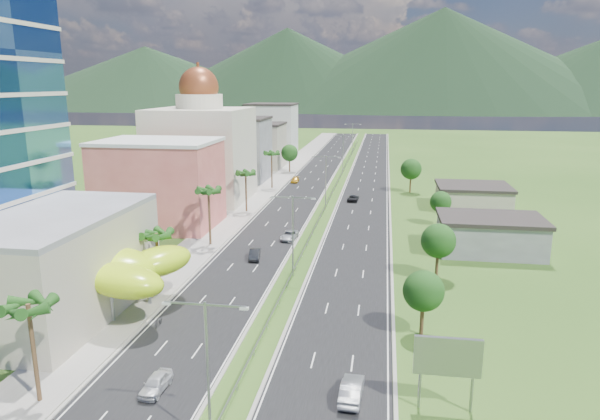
% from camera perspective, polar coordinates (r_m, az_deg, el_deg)
% --- Properties ---
extents(ground, '(500.00, 500.00, 0.00)m').
position_cam_1_polar(ground, '(63.43, -2.30, -10.12)').
color(ground, '#2D5119').
rests_on(ground, ground).
extents(road_left, '(11.00, 260.00, 0.04)m').
position_cam_1_polar(road_left, '(150.38, 1.56, 3.70)').
color(road_left, black).
rests_on(road_left, ground).
extents(road_right, '(11.00, 260.00, 0.04)m').
position_cam_1_polar(road_right, '(149.23, 7.29, 3.52)').
color(road_right, black).
rests_on(road_right, ground).
extents(sidewalk_left, '(7.00, 260.00, 0.12)m').
position_cam_1_polar(sidewalk_left, '(151.87, -2.00, 3.81)').
color(sidewalk_left, gray).
rests_on(sidewalk_left, ground).
extents(median_guardrail, '(0.10, 216.06, 0.76)m').
position_cam_1_polar(median_guardrail, '(131.85, 3.78, 2.57)').
color(median_guardrail, gray).
rests_on(median_guardrail, ground).
extents(streetlight_median_a, '(6.04, 0.25, 11.00)m').
position_cam_1_polar(streetlight_median_a, '(38.75, -9.86, -15.41)').
color(streetlight_median_a, gray).
rests_on(streetlight_median_a, ground).
extents(streetlight_median_b, '(6.04, 0.25, 11.00)m').
position_cam_1_polar(streetlight_median_b, '(70.48, -0.78, -1.87)').
color(streetlight_median_b, gray).
rests_on(streetlight_median_b, ground).
extents(streetlight_median_c, '(6.04, 0.25, 11.00)m').
position_cam_1_polar(streetlight_median_c, '(109.22, 2.77, 3.59)').
color(streetlight_median_c, gray).
rests_on(streetlight_median_c, ground).
extents(streetlight_median_d, '(6.04, 0.25, 11.00)m').
position_cam_1_polar(streetlight_median_d, '(153.58, 4.61, 6.40)').
color(streetlight_median_d, gray).
rests_on(streetlight_median_d, ground).
extents(streetlight_median_e, '(6.04, 0.25, 11.00)m').
position_cam_1_polar(streetlight_median_e, '(198.22, 5.63, 7.95)').
color(streetlight_median_e, gray).
rests_on(streetlight_median_e, ground).
extents(lime_canopy, '(18.00, 15.00, 7.40)m').
position_cam_1_polar(lime_canopy, '(64.93, -20.75, -5.74)').
color(lime_canopy, '#B4E115').
rests_on(lime_canopy, ground).
extents(pink_shophouse, '(20.00, 15.00, 15.00)m').
position_cam_1_polar(pink_shophouse, '(99.01, -14.76, 2.59)').
color(pink_shophouse, '#C85652').
rests_on(pink_shophouse, ground).
extents(domed_building, '(20.00, 20.00, 28.70)m').
position_cam_1_polar(domed_building, '(119.60, -10.48, 6.47)').
color(domed_building, beige).
rests_on(domed_building, ground).
extents(midrise_grey, '(16.00, 15.00, 16.00)m').
position_cam_1_polar(midrise_grey, '(143.38, -6.74, 6.36)').
color(midrise_grey, slate).
rests_on(midrise_grey, ground).
extents(midrise_beige, '(16.00, 15.00, 13.00)m').
position_cam_1_polar(midrise_beige, '(164.69, -4.67, 6.78)').
color(midrise_beige, '#B0A591').
rests_on(midrise_beige, ground).
extents(midrise_white, '(16.00, 15.00, 18.00)m').
position_cam_1_polar(midrise_white, '(186.76, -3.02, 8.36)').
color(midrise_white, silver).
rests_on(midrise_white, ground).
extents(billboard, '(5.20, 0.35, 6.20)m').
position_cam_1_polar(billboard, '(44.58, 15.47, -15.05)').
color(billboard, gray).
rests_on(billboard, ground).
extents(shed_near, '(15.00, 10.00, 5.00)m').
position_cam_1_polar(shed_near, '(86.70, 19.59, -2.65)').
color(shed_near, slate).
rests_on(shed_near, ground).
extents(shed_far, '(14.00, 12.00, 4.40)m').
position_cam_1_polar(shed_far, '(115.85, 17.94, 1.23)').
color(shed_far, '#B0A591').
rests_on(shed_far, ground).
extents(palm_tree_a, '(3.60, 3.60, 9.10)m').
position_cam_1_polar(palm_tree_a, '(47.48, -26.98, -9.47)').
color(palm_tree_a, '#47301C').
rests_on(palm_tree_a, ground).
extents(palm_tree_b, '(3.60, 3.60, 8.10)m').
position_cam_1_polar(palm_tree_b, '(67.42, -15.07, -2.78)').
color(palm_tree_b, '#47301C').
rests_on(palm_tree_b, ground).
extents(palm_tree_c, '(3.60, 3.60, 9.60)m').
position_cam_1_polar(palm_tree_c, '(85.18, -9.74, 1.82)').
color(palm_tree_c, '#47301C').
rests_on(palm_tree_c, ground).
extents(palm_tree_d, '(3.60, 3.60, 8.60)m').
position_cam_1_polar(palm_tree_d, '(107.02, -5.82, 3.77)').
color(palm_tree_d, '#47301C').
rests_on(palm_tree_d, ground).
extents(palm_tree_e, '(3.60, 3.60, 9.40)m').
position_cam_1_polar(palm_tree_e, '(130.97, -3.05, 5.91)').
color(palm_tree_e, '#47301C').
rests_on(palm_tree_e, ground).
extents(leafy_tree_lfar, '(4.90, 4.90, 8.05)m').
position_cam_1_polar(leafy_tree_lfar, '(155.65, -1.13, 6.10)').
color(leafy_tree_lfar, '#47301C').
rests_on(leafy_tree_lfar, ground).
extents(leafy_tree_ra, '(4.20, 4.20, 6.90)m').
position_cam_1_polar(leafy_tree_ra, '(56.09, 13.04, -8.43)').
color(leafy_tree_ra, '#47301C').
rests_on(leafy_tree_ra, ground).
extents(leafy_tree_rb, '(4.55, 4.55, 7.47)m').
position_cam_1_polar(leafy_tree_rb, '(72.27, 14.55, -3.22)').
color(leafy_tree_rb, '#47301C').
rests_on(leafy_tree_rb, ground).
extents(leafy_tree_rc, '(3.85, 3.85, 6.33)m').
position_cam_1_polar(leafy_tree_rc, '(99.80, 14.77, 0.83)').
color(leafy_tree_rc, '#47301C').
rests_on(leafy_tree_rc, ground).
extents(leafy_tree_rd, '(4.90, 4.90, 8.05)m').
position_cam_1_polar(leafy_tree_rd, '(128.70, 11.76, 4.29)').
color(leafy_tree_rd, '#47301C').
rests_on(leafy_tree_rd, ground).
extents(mountain_ridge, '(860.00, 140.00, 90.00)m').
position_cam_1_polar(mountain_ridge, '(509.96, 14.63, 10.11)').
color(mountain_ridge, black).
rests_on(mountain_ridge, ground).
extents(car_white_near_left, '(1.77, 4.16, 1.40)m').
position_cam_1_polar(car_white_near_left, '(48.67, -15.13, -17.41)').
color(car_white_near_left, silver).
rests_on(car_white_near_left, road_left).
extents(car_dark_left, '(2.20, 4.50, 1.42)m').
position_cam_1_polar(car_dark_left, '(79.19, -4.86, -4.72)').
color(car_dark_left, black).
rests_on(car_dark_left, road_left).
extents(car_silver_mid_left, '(2.53, 5.10, 1.39)m').
position_cam_1_polar(car_silver_mid_left, '(88.60, -1.16, -2.71)').
color(car_silver_mid_left, '#9FA1A6').
rests_on(car_silver_mid_left, road_left).
extents(car_yellow_far_left, '(1.84, 4.43, 1.28)m').
position_cam_1_polar(car_yellow_far_left, '(139.69, -0.54, 3.23)').
color(car_yellow_far_left, '#C08916').
rests_on(car_yellow_far_left, road_left).
extents(car_silver_right, '(1.95, 4.94, 1.60)m').
position_cam_1_polar(car_silver_right, '(46.33, 5.53, -18.53)').
color(car_silver_right, '#95969C').
rests_on(car_silver_right, road_right).
extents(car_dark_far_right, '(2.40, 4.79, 1.30)m').
position_cam_1_polar(car_dark_far_right, '(117.96, 5.68, 1.28)').
color(car_dark_far_right, black).
rests_on(car_dark_far_right, road_right).
extents(motorcycle, '(0.56, 1.80, 1.15)m').
position_cam_1_polar(motorcycle, '(60.04, -14.87, -11.36)').
color(motorcycle, black).
rests_on(motorcycle, road_left).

